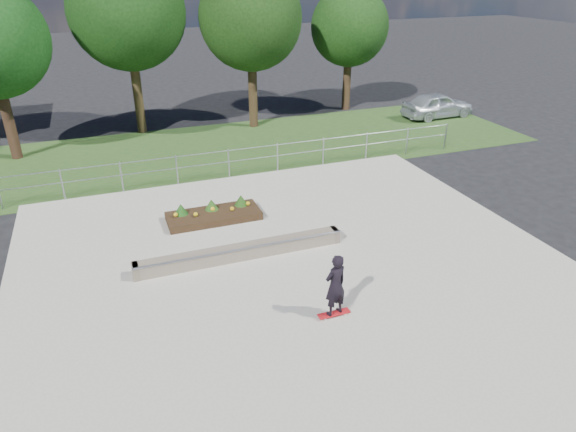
% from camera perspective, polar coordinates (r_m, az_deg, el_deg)
% --- Properties ---
extents(ground, '(120.00, 120.00, 0.00)m').
position_cam_1_polar(ground, '(13.92, 1.41, -6.77)').
color(ground, black).
rests_on(ground, ground).
extents(grass_verge, '(30.00, 8.00, 0.02)m').
position_cam_1_polar(grass_verge, '(23.50, -8.69, 7.18)').
color(grass_verge, '#28461C').
rests_on(grass_verge, ground).
extents(concrete_slab, '(15.00, 15.00, 0.06)m').
position_cam_1_polar(concrete_slab, '(13.90, 1.41, -6.66)').
color(concrete_slab, '#AAA697').
rests_on(concrete_slab, ground).
extents(fence, '(20.06, 0.06, 1.20)m').
position_cam_1_polar(fence, '(20.02, -6.62, 6.21)').
color(fence, gray).
rests_on(fence, ground).
extents(tree_mid_left, '(5.25, 5.25, 8.25)m').
position_cam_1_polar(tree_mid_left, '(25.94, -17.44, 20.83)').
color(tree_mid_left, '#372716').
rests_on(tree_mid_left, ground).
extents(tree_mid_right, '(4.90, 4.90, 7.70)m').
position_cam_1_polar(tree_mid_right, '(25.99, -4.18, 21.04)').
color(tree_mid_right, '#2F2013').
rests_on(tree_mid_right, ground).
extents(tree_far_right, '(4.20, 4.20, 6.60)m').
position_cam_1_polar(tree_far_right, '(29.68, 6.85, 20.12)').
color(tree_far_right, '#2F1E13').
rests_on(tree_far_right, ground).
extents(grind_ledge, '(6.00, 0.44, 0.43)m').
position_cam_1_polar(grind_ledge, '(14.59, -5.19, -3.97)').
color(grind_ledge, '#695B4D').
rests_on(grind_ledge, concrete_slab).
extents(planter_bed, '(3.00, 1.20, 0.61)m').
position_cam_1_polar(planter_bed, '(16.91, -8.30, 0.26)').
color(planter_bed, black).
rests_on(planter_bed, concrete_slab).
extents(skateboarder, '(0.80, 0.51, 1.66)m').
position_cam_1_polar(skateboarder, '(11.97, 5.28, -7.70)').
color(skateboarder, silver).
rests_on(skateboarder, concrete_slab).
extents(parked_car, '(4.05, 1.79, 1.35)m').
position_cam_1_polar(parked_car, '(29.54, 16.28, 11.75)').
color(parked_car, silver).
rests_on(parked_car, ground).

